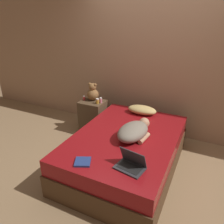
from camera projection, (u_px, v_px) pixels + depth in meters
ground_plane at (125, 166)px, 3.16m from camera, size 12.00×12.00×0.00m
wall_back at (156, 61)px, 3.65m from camera, size 8.00×0.06×2.60m
bed at (126, 151)px, 3.05m from camera, size 1.34×1.93×0.52m
nightstand at (93, 116)px, 4.00m from camera, size 0.43×0.38×0.60m
pillow at (142, 110)px, 3.56m from camera, size 0.47×0.26×0.13m
person_lying at (134, 131)px, 2.86m from camera, size 0.41×0.71×0.19m
laptop at (131, 164)px, 2.30m from camera, size 0.33×0.26×0.21m
teddy_bear at (93, 93)px, 3.88m from camera, size 0.21×0.21×0.32m
bottle_amber at (97, 101)px, 3.76m from camera, size 0.05×0.05×0.09m
bottle_pink at (101, 100)px, 3.79m from camera, size 0.04×0.04×0.10m
bottle_red at (84, 98)px, 3.91m from camera, size 0.04×0.04×0.09m
book at (83, 162)px, 2.39m from camera, size 0.22×0.22×0.02m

